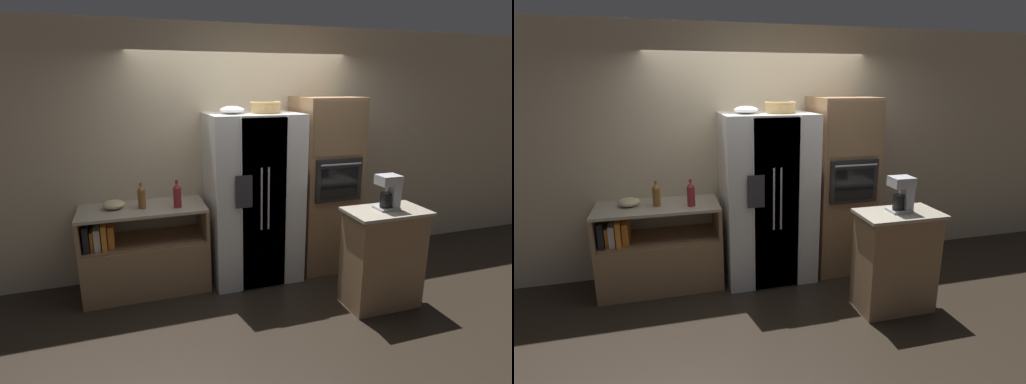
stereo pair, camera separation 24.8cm
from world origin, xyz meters
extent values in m
plane|color=black|center=(0.00, 0.00, 0.00)|extent=(20.00, 20.00, 0.00)
cube|color=beige|center=(0.00, 0.48, 1.40)|extent=(12.00, 0.06, 2.80)
cube|color=#93704C|center=(-1.19, 0.14, 0.28)|extent=(1.28, 0.62, 0.56)
cube|color=#93704C|center=(-1.19, 0.14, 0.56)|extent=(1.23, 0.57, 0.02)
cube|color=#93704C|center=(-1.82, 0.14, 0.73)|extent=(0.04, 0.62, 0.34)
cube|color=#93704C|center=(-0.57, 0.14, 0.73)|extent=(0.04, 0.62, 0.34)
cube|color=#ADA38E|center=(-1.19, 0.14, 0.91)|extent=(1.28, 0.62, 0.03)
cube|color=black|center=(-1.75, 0.11, 0.70)|extent=(0.05, 0.41, 0.26)
cube|color=orange|center=(-1.70, 0.11, 0.67)|extent=(0.03, 0.35, 0.20)
cube|color=silver|center=(-1.65, 0.11, 0.68)|extent=(0.06, 0.39, 0.22)
cube|color=orange|center=(-1.58, 0.11, 0.70)|extent=(0.05, 0.44, 0.26)
cube|color=orange|center=(-1.52, 0.11, 0.69)|extent=(0.06, 0.33, 0.23)
cube|color=silver|center=(0.00, 0.09, 0.93)|extent=(0.98, 0.71, 1.87)
cube|color=silver|center=(0.00, -0.28, 0.93)|extent=(0.49, 0.02, 1.83)
cube|color=silver|center=(0.01, -0.28, 0.93)|extent=(0.49, 0.02, 1.83)
cylinder|color=#B2B2B7|center=(-0.03, -0.30, 1.03)|extent=(0.02, 0.02, 0.65)
cylinder|color=#B2B2B7|center=(0.04, -0.30, 1.03)|extent=(0.02, 0.02, 0.65)
cube|color=#2D2D33|center=(-0.22, -0.29, 1.12)|extent=(0.18, 0.01, 0.34)
cube|color=#93704C|center=(0.88, 0.11, 1.01)|extent=(0.67, 0.67, 2.02)
cube|color=black|center=(0.88, -0.24, 1.14)|extent=(0.55, 0.04, 0.47)
cube|color=black|center=(0.88, -0.26, 1.11)|extent=(0.45, 0.01, 0.33)
cylinder|color=#B2B2B7|center=(0.88, -0.28, 1.33)|extent=(0.48, 0.02, 0.02)
cube|color=olive|center=(0.88, -0.23, 1.70)|extent=(0.63, 0.01, 0.58)
cube|color=#93704C|center=(1.02, -0.92, 0.48)|extent=(0.72, 0.42, 0.97)
cube|color=#ADA38E|center=(1.02, -0.92, 0.98)|extent=(0.78, 0.46, 0.03)
cylinder|color=tan|center=(0.13, 0.05, 1.92)|extent=(0.31, 0.31, 0.11)
torus|color=tan|center=(0.13, 0.05, 1.97)|extent=(0.33, 0.33, 0.02)
ellipsoid|color=white|center=(-0.24, 0.05, 1.90)|extent=(0.26, 0.26, 0.08)
cylinder|color=brown|center=(-1.19, 0.11, 1.02)|extent=(0.08, 0.08, 0.19)
cone|color=brown|center=(-1.19, 0.11, 1.14)|extent=(0.08, 0.08, 0.04)
cylinder|color=brown|center=(-1.19, 0.11, 1.18)|extent=(0.03, 0.03, 0.03)
cylinder|color=maroon|center=(-0.84, 0.02, 1.03)|extent=(0.08, 0.08, 0.21)
cone|color=maroon|center=(-0.84, 0.02, 1.16)|extent=(0.08, 0.08, 0.04)
cylinder|color=maroon|center=(-0.84, 0.02, 1.20)|extent=(0.03, 0.03, 0.04)
ellipsoid|color=beige|center=(-1.47, 0.18, 0.97)|extent=(0.22, 0.22, 0.09)
cube|color=#B2B2B7|center=(1.03, -0.90, 1.01)|extent=(0.21, 0.18, 0.02)
cylinder|color=black|center=(1.02, -0.90, 1.09)|extent=(0.11, 0.11, 0.14)
cube|color=#B2B2B7|center=(1.10, -0.90, 1.17)|extent=(0.07, 0.15, 0.34)
cube|color=#B2B2B7|center=(1.03, -0.90, 1.29)|extent=(0.21, 0.18, 0.09)
camera|label=1|loc=(-1.30, -3.99, 2.17)|focal=28.00mm
camera|label=2|loc=(-1.07, -4.06, 2.17)|focal=28.00mm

